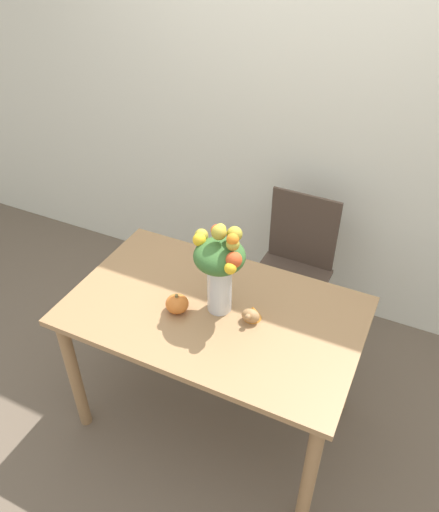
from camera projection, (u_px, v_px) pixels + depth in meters
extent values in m
plane|color=brown|center=(215.00, 413.00, 2.71)|extent=(12.00, 12.00, 0.00)
cube|color=silver|center=(307.00, 100.00, 2.73)|extent=(8.00, 0.06, 2.70)
cube|color=#9E754C|center=(214.00, 311.00, 2.25)|extent=(1.32, 0.80, 0.03)
cylinder|color=#9E754C|center=(74.00, 375.00, 2.45)|extent=(0.06, 0.06, 0.74)
cylinder|color=#9E754C|center=(309.00, 476.00, 2.04)|extent=(0.06, 0.06, 0.74)
cylinder|color=#9E754C|center=(149.00, 292.00, 2.94)|extent=(0.06, 0.06, 0.74)
cylinder|color=#9E754C|center=(350.00, 360.00, 2.52)|extent=(0.06, 0.06, 0.74)
cylinder|color=silver|center=(220.00, 287.00, 2.17)|extent=(0.11, 0.11, 0.25)
cylinder|color=silver|center=(220.00, 297.00, 2.21)|extent=(0.10, 0.10, 0.13)
cylinder|color=#38662D|center=(224.00, 283.00, 2.15)|extent=(0.01, 0.00, 0.29)
cylinder|color=#38662D|center=(223.00, 279.00, 2.17)|extent=(0.00, 0.01, 0.29)
cylinder|color=#38662D|center=(217.00, 279.00, 2.17)|extent=(0.01, 0.00, 0.29)
cylinder|color=#38662D|center=(215.00, 282.00, 2.15)|extent=(0.01, 0.01, 0.29)
cylinder|color=#38662D|center=(219.00, 285.00, 2.14)|extent=(0.00, 0.01, 0.29)
ellipsoid|color=#38662D|center=(220.00, 256.00, 2.07)|extent=(0.22, 0.22, 0.13)
sphere|color=#D64C23|center=(217.00, 231.00, 2.11)|extent=(0.06, 0.06, 0.06)
sphere|color=#AD9E33|center=(219.00, 232.00, 2.00)|extent=(0.06, 0.06, 0.06)
sphere|color=yellow|center=(220.00, 229.00, 2.00)|extent=(0.05, 0.05, 0.05)
sphere|color=#D64C23|center=(234.00, 260.00, 1.98)|extent=(0.07, 0.07, 0.07)
sphere|color=yellow|center=(230.00, 268.00, 1.97)|extent=(0.05, 0.05, 0.05)
sphere|color=#AD9E33|center=(233.00, 244.00, 1.98)|extent=(0.06, 0.06, 0.06)
sphere|color=orange|center=(233.00, 239.00, 1.97)|extent=(0.05, 0.05, 0.05)
sphere|color=yellow|center=(199.00, 240.00, 2.07)|extent=(0.06, 0.06, 0.06)
sphere|color=#AD9E33|center=(201.00, 236.00, 2.10)|extent=(0.06, 0.06, 0.06)
sphere|color=#AD9E33|center=(235.00, 234.00, 2.02)|extent=(0.07, 0.07, 0.07)
ellipsoid|color=orange|center=(177.00, 304.00, 2.21)|extent=(0.10, 0.10, 0.08)
cylinder|color=brown|center=(177.00, 296.00, 2.18)|extent=(0.01, 0.01, 0.02)
ellipsoid|color=#A87A4C|center=(251.00, 316.00, 2.16)|extent=(0.08, 0.06, 0.06)
cone|color=orange|center=(253.00, 312.00, 2.18)|extent=(0.08, 0.08, 0.07)
sphere|color=#A87A4C|center=(248.00, 317.00, 2.13)|extent=(0.03, 0.03, 0.03)
cube|color=#47382D|center=(287.00, 282.00, 2.87)|extent=(0.43, 0.43, 0.02)
cylinder|color=#47382D|center=(247.00, 321.00, 2.95)|extent=(0.04, 0.04, 0.46)
cylinder|color=#47382D|center=(302.00, 340.00, 2.83)|extent=(0.04, 0.04, 0.46)
cylinder|color=#47382D|center=(269.00, 287.00, 3.20)|extent=(0.04, 0.04, 0.46)
cylinder|color=#47382D|center=(320.00, 303.00, 3.07)|extent=(0.04, 0.04, 0.46)
cube|color=#47382D|center=(303.00, 230.00, 2.87)|extent=(0.40, 0.03, 0.46)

